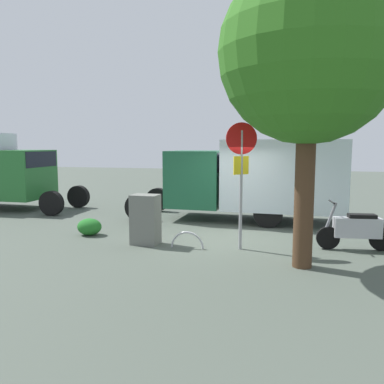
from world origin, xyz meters
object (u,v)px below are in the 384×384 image
object	(u,v)px
stop_sign	(241,166)
bike_rack_hoop	(187,248)
motorcycle	(356,229)
utility_cabinet	(145,219)
box_truck_near	(253,175)
street_tree	(309,54)

from	to	relation	value
stop_sign	bike_rack_hoop	size ratio (longest dim) A/B	3.63
motorcycle	utility_cabinet	size ratio (longest dim) A/B	1.40
motorcycle	stop_sign	world-z (taller)	stop_sign
motorcycle	utility_cabinet	distance (m)	5.24
motorcycle	box_truck_near	bearing A→B (deg)	-54.71
street_tree	stop_sign	bearing A→B (deg)	-36.89
box_truck_near	bike_rack_hoop	xyz separation A→B (m)	(1.23, 3.97, -1.54)
stop_sign	bike_rack_hoop	xyz separation A→B (m)	(1.28, 0.23, -2.06)
utility_cabinet	stop_sign	bearing A→B (deg)	-177.97
utility_cabinet	box_truck_near	bearing A→B (deg)	-121.88
box_truck_near	utility_cabinet	bearing A→B (deg)	59.43
stop_sign	utility_cabinet	bearing A→B (deg)	2.03
street_tree	motorcycle	bearing A→B (deg)	-127.70
street_tree	bike_rack_hoop	distance (m)	5.20
utility_cabinet	street_tree	bearing A→B (deg)	165.58
street_tree	utility_cabinet	bearing A→B (deg)	-14.42
box_truck_near	stop_sign	world-z (taller)	stop_sign
stop_sign	utility_cabinet	distance (m)	2.82
box_truck_near	motorcycle	bearing A→B (deg)	133.23
street_tree	bike_rack_hoop	size ratio (longest dim) A/B	7.28
motorcycle	street_tree	size ratio (longest dim) A/B	0.29
stop_sign	bike_rack_hoop	world-z (taller)	stop_sign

